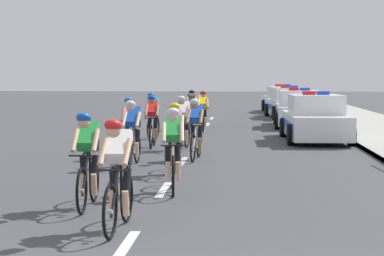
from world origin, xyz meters
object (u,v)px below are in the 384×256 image
cyclist_eighth (183,122)px  police_car_second (299,110)px  cyclist_fourth (175,137)px  cyclist_seventh (130,126)px  cyclist_ninth (153,115)px  cyclist_twelfth (191,109)px  cyclist_lead (118,173)px  cyclist_sixth (196,128)px  cyclist_tenth (152,120)px  cyclist_fifth (133,132)px  cyclist_eleventh (203,111)px  cyclist_third (173,149)px  police_car_furthest (282,100)px  police_car_nearest (315,120)px  police_car_third (289,104)px  cyclist_second (88,159)px

cyclist_eighth → police_car_second: size_ratio=0.39×
cyclist_fourth → cyclist_seventh: (-1.47, 3.01, 0.00)m
cyclist_ninth → cyclist_twelfth: same height
cyclist_ninth → cyclist_lead: bearing=-84.4°
cyclist_sixth → cyclist_tenth: size_ratio=1.00×
cyclist_sixth → cyclist_seventh: same height
police_car_second → cyclist_fifth: bearing=-112.1°
cyclist_lead → cyclist_fifth: same height
cyclist_eleventh → police_car_second: 4.70m
cyclist_ninth → cyclist_twelfth: 4.18m
cyclist_third → cyclist_sixth: 4.49m
police_car_furthest → cyclist_fourth: bearing=-99.0°
cyclist_eighth → police_car_second: police_car_second is taller
cyclist_sixth → police_car_nearest: 6.04m
cyclist_ninth → cyclist_eighth: bearing=-67.6°
cyclist_fifth → cyclist_eighth: 3.47m
cyclist_fourth → cyclist_eighth: same height
police_car_nearest → police_car_third: (0.00, 11.42, 0.00)m
cyclist_fourth → cyclist_twelfth: (-0.53, 11.69, 0.00)m
cyclist_fourth → cyclist_tenth: (-1.17, 5.09, 0.00)m
cyclist_third → cyclist_tenth: 7.32m
cyclist_twelfth → police_car_nearest: (4.28, -4.35, -0.11)m
cyclist_ninth → police_car_furthest: size_ratio=0.38×
police_car_second → cyclist_eighth: bearing=-114.8°
police_car_second → police_car_furthest: same height
cyclist_ninth → police_car_second: size_ratio=0.39×
cyclist_third → cyclist_twelfth: bearing=92.9°
police_car_third → cyclist_ninth: bearing=-115.2°
cyclist_seventh → police_car_second: (5.22, 10.14, -0.11)m
police_car_second → police_car_nearest: bearing=-90.0°
cyclist_ninth → cyclist_twelfth: size_ratio=1.00×
cyclist_fourth → police_car_second: 13.67m
cyclist_fourth → police_car_furthest: (3.75, 23.82, -0.11)m
cyclist_fourth → cyclist_second: bearing=-105.6°
cyclist_seventh → police_car_nearest: size_ratio=0.39×
cyclist_eighth → cyclist_sixth: bearing=-76.8°
cyclist_eighth → police_car_nearest: police_car_nearest is taller
cyclist_twelfth → cyclist_third: bearing=-87.1°
cyclist_sixth → cyclist_eighth: size_ratio=1.00×
cyclist_third → police_car_furthest: (3.58, 25.92, -0.11)m
cyclist_twelfth → police_car_furthest: size_ratio=0.38×
police_car_second → cyclist_seventh: bearing=-117.2°
cyclist_lead → cyclist_twelfth: same height
cyclist_fifth → cyclist_twelfth: same height
police_car_third → police_car_furthest: bearing=90.0°
cyclist_ninth → cyclist_tenth: same height
cyclist_tenth → cyclist_third: bearing=-79.4°
cyclist_fourth → cyclist_eleventh: 10.32m
cyclist_twelfth → police_car_nearest: police_car_nearest is taller
cyclist_eighth → cyclist_ninth: bearing=112.4°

